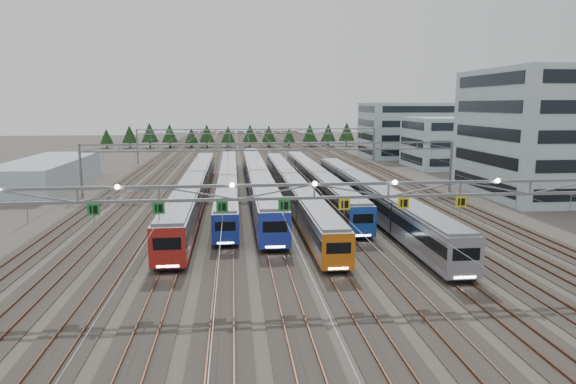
{
  "coord_description": "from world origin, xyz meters",
  "views": [
    {
      "loc": [
        -5.87,
        -36.71,
        13.6
      ],
      "look_at": [
        0.39,
        21.89,
        3.5
      ],
      "focal_mm": 32.0,
      "sensor_mm": 36.0,
      "label": 1
    }
  ],
  "objects": [
    {
      "name": "depot_bldg_south",
      "position": [
        39.82,
        35.08,
        9.35
      ],
      "size": [
        18.0,
        22.0,
        18.7
      ],
      "primitive_type": "cube",
      "color": "#9DB5BC",
      "rests_on": "ground"
    },
    {
      "name": "depot_bldg_north",
      "position": [
        39.25,
        93.62,
        6.99
      ],
      "size": [
        22.0,
        18.0,
        13.97
      ],
      "primitive_type": "cube",
      "color": "#9DB5BC",
      "rests_on": "ground"
    },
    {
      "name": "train_c",
      "position": [
        -2.25,
        41.14,
        2.23
      ],
      "size": [
        3.04,
        66.02,
        3.96
      ],
      "color": "black",
      "rests_on": "ground"
    },
    {
      "name": "west_shed",
      "position": [
        -36.76,
        51.59,
        2.26
      ],
      "size": [
        10.0,
        30.0,
        4.53
      ],
      "primitive_type": "cube",
      "color": "#9DB5BC",
      "rests_on": "ground"
    },
    {
      "name": "track_bed",
      "position": [
        0.0,
        100.0,
        1.49
      ],
      "size": [
        54.0,
        260.0,
        5.42
      ],
      "color": "#2D2823",
      "rests_on": "ground"
    },
    {
      "name": "gantry_near",
      "position": [
        -0.05,
        -0.12,
        7.09
      ],
      "size": [
        56.36,
        0.61,
        8.08
      ],
      "color": "slate",
      "rests_on": "ground"
    },
    {
      "name": "depot_bldg_mid",
      "position": [
        39.42,
        70.53,
        5.38
      ],
      "size": [
        14.0,
        16.0,
        10.77
      ],
      "primitive_type": "cube",
      "color": "#9DB5BC",
      "rests_on": "ground"
    },
    {
      "name": "ground",
      "position": [
        0.0,
        0.0,
        0.0
      ],
      "size": [
        400.0,
        400.0,
        0.0
      ],
      "primitive_type": "plane",
      "color": "#47423A",
      "rests_on": "ground"
    },
    {
      "name": "train_f",
      "position": [
        11.25,
        26.36,
        2.14
      ],
      "size": [
        2.9,
        55.88,
        3.78
      ],
      "color": "black",
      "rests_on": "ground"
    },
    {
      "name": "train_e",
      "position": [
        6.75,
        40.72,
        2.06
      ],
      "size": [
        2.78,
        58.4,
        3.62
      ],
      "color": "black",
      "rests_on": "ground"
    },
    {
      "name": "train_b",
      "position": [
        -6.75,
        44.45,
        1.95
      ],
      "size": [
        2.61,
        68.4,
        3.4
      ],
      "color": "black",
      "rests_on": "ground"
    },
    {
      "name": "gantry_far",
      "position": [
        0.0,
        85.0,
        6.39
      ],
      "size": [
        56.36,
        0.36,
        8.0
      ],
      "color": "slate",
      "rests_on": "ground"
    },
    {
      "name": "gantry_mid",
      "position": [
        0.0,
        40.0,
        6.39
      ],
      "size": [
        56.36,
        0.36,
        8.0
      ],
      "color": "slate",
      "rests_on": "ground"
    },
    {
      "name": "train_d",
      "position": [
        2.25,
        34.62,
        2.01
      ],
      "size": [
        2.71,
        66.02,
        3.52
      ],
      "color": "black",
      "rests_on": "ground"
    },
    {
      "name": "train_a",
      "position": [
        -11.25,
        34.36,
        2.22
      ],
      "size": [
        3.02,
        61.91,
        3.94
      ],
      "color": "black",
      "rests_on": "ground"
    },
    {
      "name": "treeline",
      "position": [
        -0.9,
        128.8,
        4.23
      ],
      "size": [
        93.8,
        5.6,
        7.02
      ],
      "color": "#332114",
      "rests_on": "ground"
    }
  ]
}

